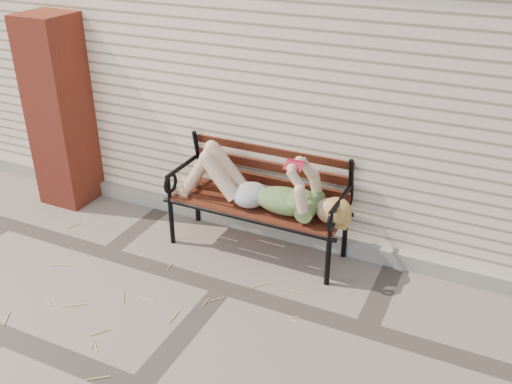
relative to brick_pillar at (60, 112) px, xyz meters
The scene contains 7 objects.
ground 2.62m from the brick_pillar, 18.06° to the right, with size 80.00×80.00×0.00m, color #7E6B61.
house_wall 3.26m from the brick_pillar, 44.37° to the left, with size 8.00×4.00×3.00m, color #F6E0C0.
foundation_strip 2.49m from the brick_pillar, ahead, with size 8.00×0.10×0.15m, color #9F9C8F.
brick_pillar is the anchor object (origin of this frame).
garden_bench 2.32m from the brick_pillar, ahead, with size 1.78×0.71×1.15m.
reading_woman 2.34m from the brick_pillar, ahead, with size 1.68×0.38×0.53m.
straw_scatter 2.29m from the brick_pillar, 38.45° to the right, with size 3.00×1.68×0.01m.
Camera 1 is at (1.95, -3.47, 2.99)m, focal length 40.00 mm.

